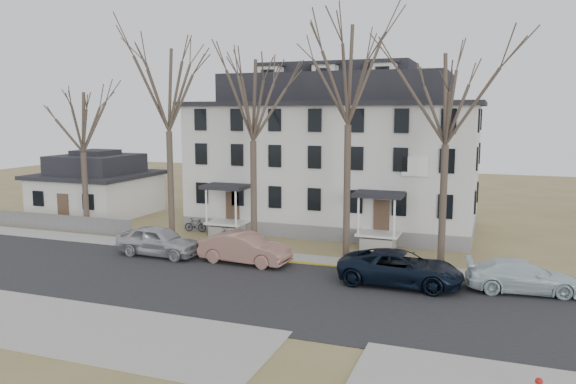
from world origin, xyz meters
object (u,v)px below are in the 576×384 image
at_px(tree_mid_left, 253,94).
at_px(bicycle_right, 195,226).
at_px(boarding_house, 335,155).
at_px(car_tan, 245,249).
at_px(tree_bungalow, 81,118).
at_px(car_silver, 159,241).
at_px(tree_mid_right, 447,92).
at_px(small_house, 97,188).
at_px(tree_far_left, 168,84).
at_px(tree_center, 349,67).
at_px(bicycle_left, 221,233).
at_px(car_white, 522,277).
at_px(car_navy, 400,269).

height_order(tree_mid_left, bicycle_right, tree_mid_left).
xyz_separation_m(boarding_house, car_tan, (-1.97, -11.84, -4.52)).
bearing_deg(tree_bungalow, car_silver, -24.67).
xyz_separation_m(tree_mid_right, tree_bungalow, (-24.50, 0.00, -1.48)).
xyz_separation_m(small_house, tree_mid_left, (17.00, -6.20, 7.35)).
bearing_deg(tree_far_left, tree_bungalow, 180.00).
bearing_deg(boarding_house, tree_center, -69.80).
bearing_deg(tree_mid_right, tree_mid_left, 180.00).
bearing_deg(bicycle_left, bicycle_right, 83.40).
distance_m(tree_bungalow, bicycle_right, 10.87).
distance_m(tree_mid_left, car_white, 18.32).
distance_m(boarding_house, tree_bungalow, 18.17).
relative_size(car_tan, car_white, 1.01).
height_order(tree_bungalow, car_navy, tree_bungalow).
relative_size(tree_center, tree_bungalow, 1.36).
xyz_separation_m(tree_mid_left, car_silver, (-4.47, -3.92, -8.71)).
bearing_deg(tree_far_left, tree_mid_left, 0.00).
bearing_deg(tree_mid_left, car_white, -13.72).
height_order(tree_far_left, car_silver, tree_far_left).
xyz_separation_m(boarding_house, car_navy, (6.96, -12.86, -4.54)).
distance_m(car_white, bicycle_left, 19.32).
height_order(small_house, car_white, small_house).
xyz_separation_m(tree_center, car_tan, (-4.97, -3.69, -10.22)).
bearing_deg(bicycle_right, tree_mid_left, -120.23).
bearing_deg(tree_center, bicycle_left, 171.27).
bearing_deg(tree_mid_right, car_silver, -166.21).
bearing_deg(bicycle_right, car_white, -112.19).
distance_m(tree_mid_left, bicycle_right, 11.08).
distance_m(small_house, bicycle_right, 11.95).
height_order(boarding_house, bicycle_left, boarding_house).
bearing_deg(bicycle_left, tree_mid_left, -95.96).
height_order(boarding_house, bicycle_right, boarding_house).
xyz_separation_m(tree_far_left, car_navy, (15.96, -4.70, -9.50)).
bearing_deg(tree_far_left, bicycle_right, 84.11).
distance_m(car_silver, bicycle_left, 5.52).
bearing_deg(car_white, tree_far_left, 72.03).
bearing_deg(boarding_house, tree_mid_left, -110.20).
height_order(car_tan, bicycle_right, car_tan).
bearing_deg(car_tan, car_silver, 96.39).
bearing_deg(tree_center, boarding_house, 110.20).
bearing_deg(bicycle_left, tree_mid_right, -76.80).
bearing_deg(car_tan, bicycle_right, 50.78).
bearing_deg(car_silver, tree_far_left, 23.66).
height_order(tree_bungalow, car_white, tree_bungalow).
bearing_deg(tree_mid_left, car_navy, -25.27).
relative_size(tree_center, car_tan, 2.80).
bearing_deg(tree_bungalow, car_white, -7.58).
xyz_separation_m(small_house, car_white, (32.58, -10.00, -1.49)).
distance_m(tree_mid_right, car_white, 10.46).
relative_size(tree_far_left, car_white, 2.64).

